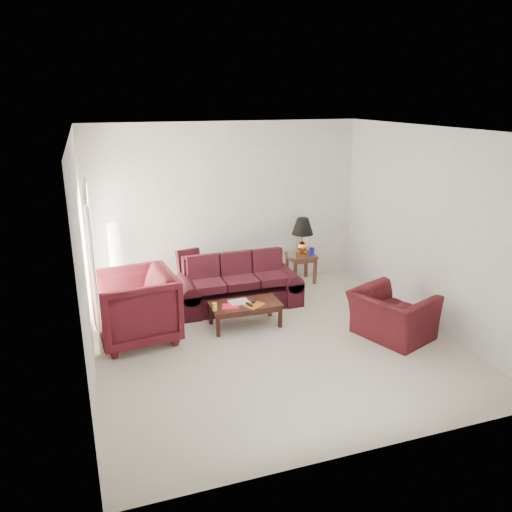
% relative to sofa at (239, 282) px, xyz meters
% --- Properties ---
extents(floor, '(5.00, 5.00, 0.00)m').
position_rel_sofa_xyz_m(floor, '(0.11, -1.42, -0.42)').
color(floor, beige).
rests_on(floor, ground).
extents(blinds, '(0.10, 2.00, 2.16)m').
position_rel_sofa_xyz_m(blinds, '(-2.31, -0.12, 0.66)').
color(blinds, silver).
rests_on(blinds, ground).
extents(sofa, '(2.06, 0.89, 0.84)m').
position_rel_sofa_xyz_m(sofa, '(0.00, 0.00, 0.00)').
color(sofa, black).
rests_on(sofa, ground).
extents(throw_pillow, '(0.45, 0.29, 0.43)m').
position_rel_sofa_xyz_m(throw_pillow, '(-0.72, 0.64, 0.26)').
color(throw_pillow, black).
rests_on(throw_pillow, sofa).
extents(end_table, '(0.51, 0.51, 0.54)m').
position_rel_sofa_xyz_m(end_table, '(1.46, 0.73, -0.15)').
color(end_table, brown).
rests_on(end_table, ground).
extents(table_lamp, '(0.44, 0.44, 0.69)m').
position_rel_sofa_xyz_m(table_lamp, '(1.50, 0.79, 0.47)').
color(table_lamp, '#E99749').
rests_on(table_lamp, end_table).
extents(clock, '(0.16, 0.10, 0.15)m').
position_rel_sofa_xyz_m(clock, '(1.22, 0.63, 0.20)').
color(clock, white).
rests_on(clock, end_table).
extents(blue_canister, '(0.10, 0.10, 0.15)m').
position_rel_sofa_xyz_m(blue_canister, '(1.61, 0.59, 0.20)').
color(blue_canister, '#16158D').
rests_on(blue_canister, end_table).
extents(picture_frame, '(0.20, 0.21, 0.05)m').
position_rel_sofa_xyz_m(picture_frame, '(1.28, 0.84, 0.21)').
color(picture_frame, silver).
rests_on(picture_frame, end_table).
extents(floor_lamp, '(0.30, 0.30, 1.43)m').
position_rel_sofa_xyz_m(floor_lamp, '(-1.93, 0.78, 0.30)').
color(floor_lamp, white).
rests_on(floor_lamp, ground).
extents(armchair_left, '(1.24, 1.21, 1.03)m').
position_rel_sofa_xyz_m(armchair_left, '(-1.77, -0.71, 0.09)').
color(armchair_left, '#451016').
rests_on(armchair_left, ground).
extents(armchair_right, '(1.25, 1.33, 0.69)m').
position_rel_sofa_xyz_m(armchair_right, '(1.80, -1.82, -0.07)').
color(armchair_right, '#3B0D12').
rests_on(armchair_right, ground).
extents(coffee_table, '(1.17, 0.76, 0.38)m').
position_rel_sofa_xyz_m(coffee_table, '(-0.13, -0.78, -0.23)').
color(coffee_table, black).
rests_on(coffee_table, ground).
extents(magazine_red, '(0.29, 0.25, 0.01)m').
position_rel_sofa_xyz_m(magazine_red, '(-0.38, -0.84, -0.04)').
color(magazine_red, red).
rests_on(magazine_red, coffee_table).
extents(magazine_white, '(0.31, 0.24, 0.02)m').
position_rel_sofa_xyz_m(magazine_white, '(-0.21, -0.72, -0.04)').
color(magazine_white, silver).
rests_on(magazine_white, coffee_table).
extents(magazine_orange, '(0.35, 0.33, 0.02)m').
position_rel_sofa_xyz_m(magazine_orange, '(-0.03, -0.91, -0.04)').
color(magazine_orange, '#C16016').
rests_on(magazine_orange, coffee_table).
extents(remote_a, '(0.08, 0.16, 0.02)m').
position_rel_sofa_xyz_m(remote_a, '(-0.11, -0.91, -0.02)').
color(remote_a, black).
rests_on(remote_a, coffee_table).
extents(remote_b, '(0.14, 0.17, 0.02)m').
position_rel_sofa_xyz_m(remote_b, '(0.01, -0.80, -0.02)').
color(remote_b, black).
rests_on(remote_b, coffee_table).
extents(yellow_glass, '(0.09, 0.09, 0.12)m').
position_rel_sofa_xyz_m(yellow_glass, '(-0.64, -0.90, 0.02)').
color(yellow_glass, yellow).
rests_on(yellow_glass, coffee_table).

